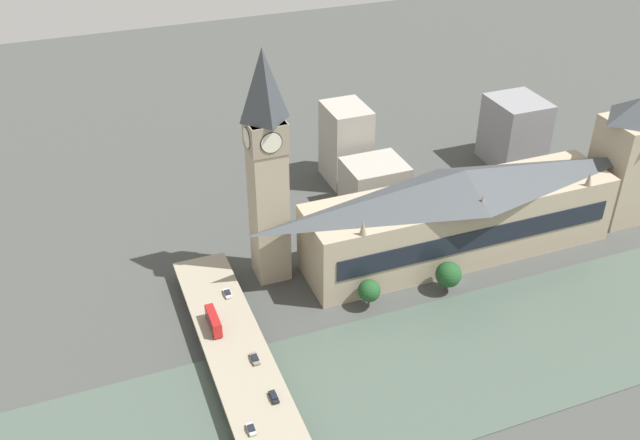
{
  "coord_description": "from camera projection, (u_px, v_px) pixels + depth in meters",
  "views": [
    {
      "loc": [
        -154.15,
        106.87,
        140.82
      ],
      "look_at": [
        19.41,
        40.09,
        21.46
      ],
      "focal_mm": 40.0,
      "sensor_mm": 36.0,
      "label": 1
    }
  ],
  "objects": [
    {
      "name": "city_block_east",
      "position": [
        346.0,
        144.0,
        278.32
      ],
      "size": [
        19.74,
        15.45,
        31.23
      ],
      "color": "#A39E93",
      "rests_on": "ground_plane"
    },
    {
      "name": "ground_plane",
      "position": [
        458.0,
        282.0,
        229.43
      ],
      "size": [
        600.0,
        600.0,
        0.0
      ],
      "primitive_type": "plane",
      "color": "#424442"
    },
    {
      "name": "river_water",
      "position": [
        514.0,
        345.0,
        204.59
      ],
      "size": [
        51.06,
        360.0,
        0.3
      ],
      "primitive_type": "cube",
      "color": "#47564C",
      "rests_on": "ground_plane"
    },
    {
      "name": "victoria_tower",
      "position": [
        628.0,
        159.0,
        251.2
      ],
      "size": [
        18.75,
        18.75,
        50.63
      ],
      "color": "tan",
      "rests_on": "ground_plane"
    },
    {
      "name": "tree_embankment_mid",
      "position": [
        448.0,
        274.0,
        222.06
      ],
      "size": [
        8.23,
        8.23,
        10.68
      ],
      "color": "brown",
      "rests_on": "ground_plane"
    },
    {
      "name": "car_northbound_mid",
      "position": [
        251.0,
        429.0,
        170.93
      ],
      "size": [
        3.81,
        1.79,
        1.39
      ],
      "color": "silver",
      "rests_on": "road_bridge"
    },
    {
      "name": "parliament_hall",
      "position": [
        461.0,
        213.0,
        235.08
      ],
      "size": [
        24.39,
        106.59,
        31.81
      ],
      "color": "tan",
      "rests_on": "ground_plane"
    },
    {
      "name": "clock_tower",
      "position": [
        267.0,
        166.0,
        211.72
      ],
      "size": [
        11.62,
        11.62,
        76.37
      ],
      "color": "tan",
      "rests_on": "ground_plane"
    },
    {
      "name": "road_bridge",
      "position": [
        259.0,
        406.0,
        179.23
      ],
      "size": [
        134.12,
        16.95,
        5.54
      ],
      "color": "gray",
      "rests_on": "ground_plane"
    },
    {
      "name": "tree_embankment_near",
      "position": [
        369.0,
        291.0,
        215.42
      ],
      "size": [
        6.98,
        6.98,
        9.96
      ],
      "color": "brown",
      "rests_on": "ground_plane"
    },
    {
      "name": "car_southbound_lead",
      "position": [
        274.0,
        397.0,
        179.63
      ],
      "size": [
        4.35,
        1.74,
        1.32
      ],
      "color": "black",
      "rests_on": "road_bridge"
    },
    {
      "name": "city_block_center",
      "position": [
        374.0,
        185.0,
        263.66
      ],
      "size": [
        18.67,
        21.69,
        18.43
      ],
      "color": "#A39E93",
      "rests_on": "ground_plane"
    },
    {
      "name": "city_block_west",
      "position": [
        514.0,
        131.0,
        291.69
      ],
      "size": [
        22.58,
        20.38,
        27.67
      ],
      "color": "gray",
      "rests_on": "ground_plane"
    },
    {
      "name": "double_decker_bus_lead",
      "position": [
        213.0,
        321.0,
        201.28
      ],
      "size": [
        10.74,
        2.61,
        4.72
      ],
      "color": "red",
      "rests_on": "road_bridge"
    },
    {
      "name": "car_northbound_lead",
      "position": [
        227.0,
        293.0,
        214.78
      ],
      "size": [
        4.49,
        1.91,
        1.27
      ],
      "color": "silver",
      "rests_on": "road_bridge"
    },
    {
      "name": "car_southbound_extra",
      "position": [
        255.0,
        358.0,
        191.24
      ],
      "size": [
        4.73,
        1.92,
        1.31
      ],
      "color": "slate",
      "rests_on": "road_bridge"
    }
  ]
}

